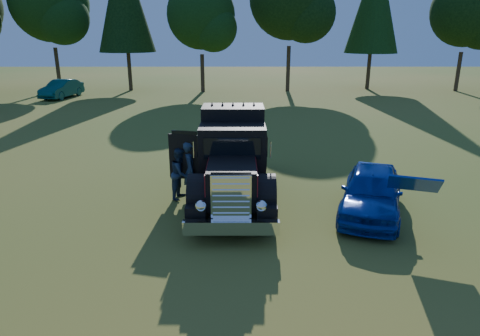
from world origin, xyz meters
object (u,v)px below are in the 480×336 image
(diamond_t_truck, at_px, (233,163))
(hotrod_coupe, at_px, (372,191))
(spectator_near, at_px, (191,170))
(distant_teal_car, at_px, (62,89))
(spectator_far, at_px, (181,173))

(diamond_t_truck, xyz_separation_m, hotrod_coupe, (4.25, -1.21, -0.54))
(hotrod_coupe, relative_size, spectator_near, 2.36)
(spectator_near, distance_m, distant_teal_car, 26.76)
(diamond_t_truck, xyz_separation_m, spectator_far, (-1.73, 0.15, -0.41))
(spectator_far, bearing_deg, diamond_t_truck, -79.79)
(spectator_near, relative_size, distant_teal_car, 0.43)
(hotrod_coupe, height_order, distant_teal_car, hotrod_coupe)
(spectator_far, relative_size, distant_teal_car, 0.38)
(diamond_t_truck, relative_size, spectator_near, 3.65)
(diamond_t_truck, distance_m, spectator_far, 1.79)
(spectator_near, xyz_separation_m, distant_teal_car, (-13.48, 23.12, -0.23))
(spectator_far, height_order, distant_teal_car, spectator_far)
(hotrod_coupe, distance_m, spectator_far, 6.13)
(distant_teal_car, bearing_deg, diamond_t_truck, -46.56)
(diamond_t_truck, height_order, hotrod_coupe, diamond_t_truck)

